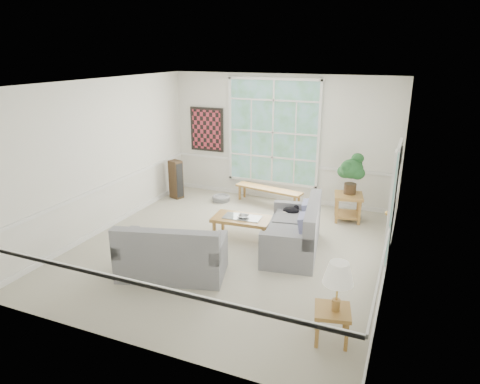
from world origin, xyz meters
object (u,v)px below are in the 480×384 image
at_px(loveseat_right, 292,227).
at_px(coffee_table, 242,227).
at_px(end_table, 348,207).
at_px(side_table, 332,325).
at_px(loveseat_front, 172,249).

height_order(loveseat_right, coffee_table, loveseat_right).
bearing_deg(end_table, coffee_table, -135.56).
distance_m(end_table, side_table, 4.21).
bearing_deg(loveseat_right, end_table, 60.88).
relative_size(loveseat_right, coffee_table, 1.55).
bearing_deg(side_table, end_table, 96.46).
xyz_separation_m(loveseat_right, loveseat_front, (-1.56, -1.57, -0.02)).
xyz_separation_m(loveseat_front, end_table, (2.25, 3.49, -0.17)).
bearing_deg(loveseat_right, coffee_table, 160.47).
bearing_deg(coffee_table, end_table, 40.35).
distance_m(loveseat_front, end_table, 4.15).
height_order(end_table, side_table, end_table).
bearing_deg(loveseat_front, coffee_table, 58.68).
distance_m(loveseat_right, coffee_table, 1.11).
height_order(loveseat_right, side_table, loveseat_right).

